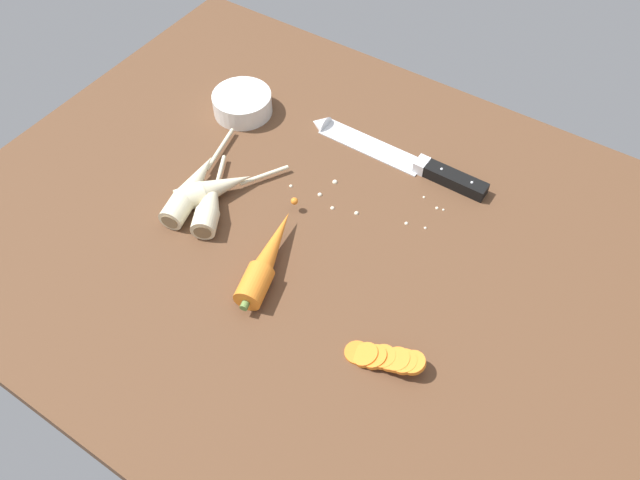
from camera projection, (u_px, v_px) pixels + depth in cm
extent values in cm
cube|color=brown|center=(327.00, 245.00, 100.19)|extent=(120.00, 90.00, 4.00)
cube|color=silver|center=(371.00, 146.00, 111.02)|extent=(20.03, 4.55, 0.50)
cone|color=silver|center=(319.00, 123.00, 114.82)|extent=(3.03, 3.98, 3.96)
cube|color=silver|center=(421.00, 165.00, 106.95)|extent=(2.02, 2.96, 2.20)
cube|color=black|center=(455.00, 180.00, 104.74)|extent=(11.02, 2.88, 2.20)
sphere|color=silver|center=(442.00, 169.00, 104.82)|extent=(0.50, 0.50, 0.50)
sphere|color=silver|center=(472.00, 183.00, 102.92)|extent=(0.50, 0.50, 0.50)
cylinder|color=orange|center=(254.00, 286.00, 90.48)|extent=(5.62, 6.98, 4.20)
cone|color=orange|center=(272.00, 248.00, 94.74)|extent=(7.61, 15.20, 3.99)
sphere|color=orange|center=(294.00, 201.00, 100.54)|extent=(1.20, 1.20, 1.20)
cylinder|color=#5B7F3D|center=(245.00, 306.00, 88.35)|extent=(1.42, 1.27, 1.20)
cylinder|color=beige|center=(205.00, 222.00, 97.99)|extent=(5.47, 5.53, 4.00)
cone|color=beige|center=(212.00, 195.00, 101.50)|extent=(6.81, 8.28, 3.80)
cylinder|color=beige|center=(220.00, 173.00, 105.80)|extent=(4.35, 7.36, 0.70)
cylinder|color=#7A6647|center=(202.00, 232.00, 96.73)|extent=(2.61, 1.58, 2.80)
cylinder|color=beige|center=(178.00, 209.00, 99.61)|extent=(5.21, 6.36, 4.00)
cone|color=beige|center=(199.00, 176.00, 104.07)|extent=(6.05, 10.51, 3.80)
cylinder|color=beige|center=(220.00, 149.00, 109.36)|extent=(3.23, 10.56, 0.70)
cylinder|color=#7A6647|center=(170.00, 222.00, 98.00)|extent=(2.79, 0.96, 2.80)
cylinder|color=beige|center=(191.00, 197.00, 101.21)|extent=(5.79, 6.01, 4.00)
cone|color=beige|center=(227.00, 184.00, 102.96)|extent=(7.43, 9.02, 3.80)
cylinder|color=beige|center=(264.00, 175.00, 105.47)|extent=(5.10, 8.04, 0.70)
cylinder|color=#7A6647|center=(177.00, 202.00, 100.58)|extent=(2.57, 1.67, 2.80)
cylinder|color=orange|center=(357.00, 352.00, 85.81)|extent=(3.58, 3.58, 0.70)
cylinder|color=orange|center=(365.00, 355.00, 85.26)|extent=(3.90, 3.83, 2.44)
cylinder|color=orange|center=(374.00, 357.00, 84.80)|extent=(3.84, 3.76, 2.40)
cylinder|color=orange|center=(383.00, 357.00, 84.54)|extent=(3.79, 3.71, 1.84)
cylinder|color=orange|center=(391.00, 360.00, 84.01)|extent=(3.55, 3.47, 1.73)
cylinder|color=orange|center=(397.00, 360.00, 83.73)|extent=(3.86, 3.78, 2.08)
cylinder|color=orange|center=(404.00, 362.00, 83.29)|extent=(3.84, 3.76, 1.89)
cylinder|color=orange|center=(413.00, 363.00, 82.94)|extent=(3.69, 3.60, 1.94)
cylinder|color=white|center=(242.00, 103.00, 115.56)|extent=(11.00, 11.00, 4.00)
cylinder|color=#BCBCB8|center=(242.00, 101.00, 115.18)|extent=(8.80, 8.80, 2.80)
sphere|color=beige|center=(437.00, 207.00, 102.16)|extent=(0.54, 0.54, 0.54)
sphere|color=beige|center=(444.00, 209.00, 101.98)|extent=(0.42, 0.42, 0.42)
sphere|color=beige|center=(424.00, 196.00, 103.67)|extent=(0.44, 0.44, 0.44)
sphere|color=beige|center=(335.00, 180.00, 105.62)|extent=(0.89, 0.89, 0.89)
sphere|color=beige|center=(320.00, 193.00, 103.89)|extent=(0.77, 0.77, 0.77)
sphere|color=beige|center=(407.00, 222.00, 100.12)|extent=(0.61, 0.61, 0.61)
sphere|color=beige|center=(425.00, 227.00, 99.59)|extent=(0.48, 0.48, 0.48)
sphere|color=beige|center=(357.00, 212.00, 101.40)|extent=(0.73, 0.73, 0.73)
sphere|color=beige|center=(291.00, 185.00, 105.17)|extent=(0.60, 0.60, 0.60)
sphere|color=beige|center=(332.00, 207.00, 102.09)|extent=(0.69, 0.69, 0.69)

